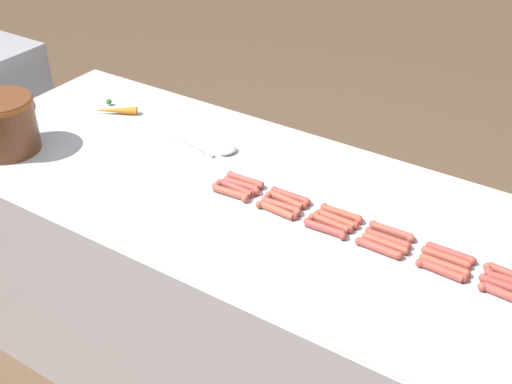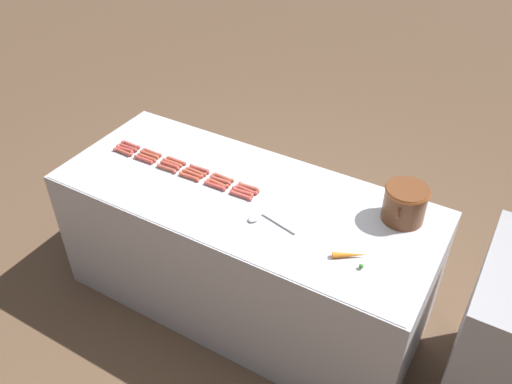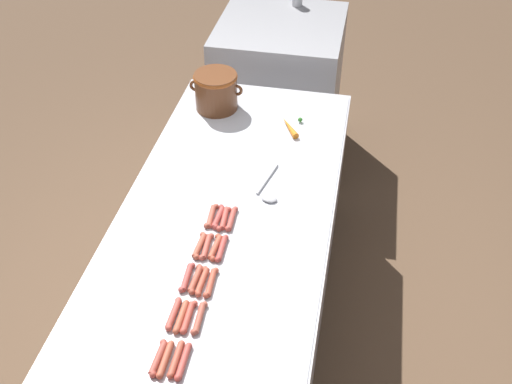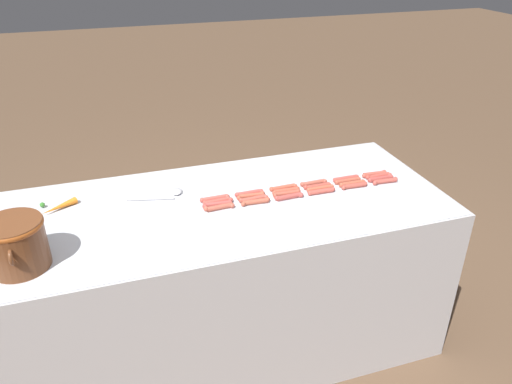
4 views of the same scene
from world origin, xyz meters
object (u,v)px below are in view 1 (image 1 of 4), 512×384
object	(u,v)px
hot_dog_16	(286,200)
hot_dog_3	(325,229)
hot_dog_7	(445,265)
hot_dog_6	(506,287)
hot_dog_10	(281,206)
hot_dog_2	(379,248)
hot_dog_22	(291,196)
carrot	(114,110)
hot_dog_9	(331,223)
hot_dog_23	(245,180)
serving_spoon	(216,149)
hot_dog_0	(506,295)
bean_pot	(4,122)
hot_dog_5	(230,192)
hot_dog_8	(385,244)
hot_dog_20	(392,231)
hot_dog_12	(511,281)
hot_dog_18	(511,274)
hot_dog_1	(441,270)
hot_dog_17	(242,185)
hot_dog_11	(235,188)
hot_dog_4	(277,210)
hot_dog_19	(451,253)
hot_dog_15	(337,219)
hot_dog_21	(341,213)

from	to	relation	value
hot_dog_16	hot_dog_3	bearing A→B (deg)	-111.05
hot_dog_7	hot_dog_6	bearing A→B (deg)	-88.37
hot_dog_10	hot_dog_2	bearing A→B (deg)	-95.03
hot_dog_22	carrot	xyz separation A→B (m)	(0.13, 0.86, 0.00)
hot_dog_9	hot_dog_10	size ratio (longest dim) A/B	1.00
hot_dog_23	serving_spoon	size ratio (longest dim) A/B	0.53
hot_dog_0	hot_dog_9	bearing A→B (deg)	86.62
bean_pot	hot_dog_5	bearing A→B (deg)	-77.34
hot_dog_5	hot_dog_10	distance (m)	0.17
hot_dog_8	hot_dog_20	world-z (taller)	same
hot_dog_12	hot_dog_5	bearing A→B (deg)	93.80
hot_dog_9	hot_dog_18	bearing A→B (deg)	-83.60
hot_dog_8	hot_dog_18	size ratio (longest dim) A/B	1.00
hot_dog_1	hot_dog_17	bearing A→B (deg)	85.25
hot_dog_0	hot_dog_17	xyz separation A→B (m)	(0.06, 0.84, 0.00)
hot_dog_3	hot_dog_6	bearing A→B (deg)	-86.13
hot_dog_16	hot_dog_20	size ratio (longest dim) A/B	1.00
hot_dog_11	serving_spoon	size ratio (longest dim) A/B	0.53
hot_dog_4	carrot	world-z (taller)	carrot
hot_dog_0	hot_dog_19	size ratio (longest dim) A/B	1.00
hot_dog_11	hot_dog_22	xyz separation A→B (m)	(0.06, -0.17, 0.00)
hot_dog_5	bean_pot	size ratio (longest dim) A/B	0.51
hot_dog_1	hot_dog_11	xyz separation A→B (m)	(0.03, 0.68, 0.00)
hot_dog_2	hot_dog_8	size ratio (longest dim) A/B	1.00
hot_dog_15	hot_dog_11	bearing A→B (deg)	94.16
hot_dog_21	hot_dog_18	bearing A→B (deg)	-90.41
hot_dog_5	hot_dog_2	bearing A→B (deg)	-90.42
hot_dog_4	hot_dog_9	distance (m)	0.17
hot_dog_18	hot_dog_20	xyz separation A→B (m)	(0.00, 0.34, 0.00)
hot_dog_15	serving_spoon	bearing A→B (deg)	74.78
hot_dog_1	hot_dog_16	world-z (taller)	same
hot_dog_21	hot_dog_22	world-z (taller)	same
hot_dog_1	hot_dog_2	world-z (taller)	same
hot_dog_3	hot_dog_11	size ratio (longest dim) A/B	1.00
hot_dog_2	hot_dog_16	bearing A→B (deg)	79.30
carrot	hot_dog_17	bearing A→B (deg)	-103.13
hot_dog_7	carrot	bearing A→B (deg)	81.93
hot_dog_9	hot_dog_12	size ratio (longest dim) A/B	1.00
hot_dog_11	hot_dog_12	size ratio (longest dim) A/B	1.00
hot_dog_0	hot_dog_10	bearing A→B (deg)	87.68
hot_dog_0	hot_dog_2	bearing A→B (deg)	90.28
hot_dog_15	hot_dog_12	bearing A→B (deg)	-89.87
hot_dog_16	hot_dog_18	bearing A→B (deg)	-87.85
hot_dog_18	hot_dog_19	xyz separation A→B (m)	(-0.00, 0.16, 0.00)
hot_dog_3	hot_dog_18	bearing A→B (deg)	-79.92
hot_dog_17	hot_dog_20	xyz separation A→B (m)	(0.03, -0.50, 0.00)
hot_dog_0	hot_dog_1	xyz separation A→B (m)	(0.00, 0.17, 0.00)
hot_dog_17	hot_dog_1	bearing A→B (deg)	-94.75
hot_dog_0	serving_spoon	world-z (taller)	hot_dog_0
hot_dog_11	hot_dog_4	bearing A→B (deg)	-100.70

